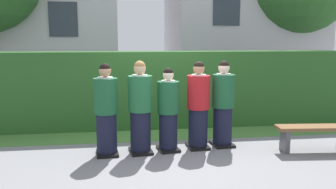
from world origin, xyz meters
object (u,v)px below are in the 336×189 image
at_px(student_front_row_0, 106,112).
at_px(wooden_bench, 315,133).
at_px(student_in_red_blazer, 198,107).
at_px(student_front_row_1, 140,110).
at_px(student_front_row_4, 223,106).
at_px(student_front_row_2, 168,112).

height_order(student_front_row_0, wooden_bench, student_front_row_0).
relative_size(student_in_red_blazer, wooden_bench, 1.16).
distance_m(student_front_row_1, student_in_red_blazer, 1.11).
xyz_separation_m(student_in_red_blazer, wooden_bench, (2.07, -0.52, -0.44)).
distance_m(student_in_red_blazer, student_front_row_4, 0.51).
bearing_deg(student_in_red_blazer, student_front_row_4, 8.03).
bearing_deg(student_in_red_blazer, student_front_row_0, -173.90).
bearing_deg(student_front_row_0, wooden_bench, -5.14).
bearing_deg(student_front_row_2, wooden_bench, -9.16).
distance_m(student_front_row_1, student_front_row_4, 1.62).
xyz_separation_m(student_front_row_0, student_front_row_1, (0.60, 0.03, 0.02)).
height_order(student_in_red_blazer, wooden_bench, student_in_red_blazer).
relative_size(student_front_row_1, student_front_row_4, 1.01).
xyz_separation_m(student_in_red_blazer, student_front_row_4, (0.50, 0.07, 0.00)).
bearing_deg(student_front_row_1, student_front_row_2, 6.11).
xyz_separation_m(student_front_row_1, student_front_row_4, (1.60, 0.22, -0.01)).
relative_size(student_front_row_1, student_in_red_blazer, 1.02).
relative_size(student_in_red_blazer, student_front_row_4, 1.00).
bearing_deg(wooden_bench, student_in_red_blazer, 165.87).
xyz_separation_m(student_front_row_1, student_in_red_blazer, (1.10, 0.15, -0.01)).
bearing_deg(wooden_bench, student_front_row_2, 170.84).
distance_m(student_front_row_1, student_front_row_2, 0.52).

